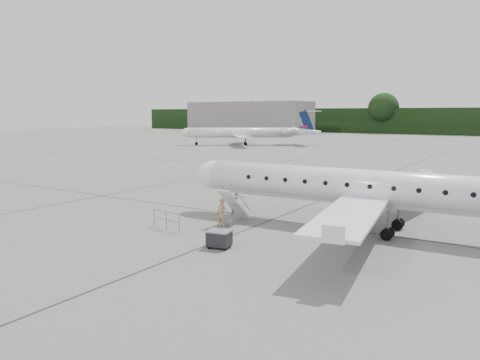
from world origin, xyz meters
The scene contains 8 objects.
ground centered at (0.00, 0.00, 0.00)m, with size 320.00×320.00×0.00m, color slate.
terminal_building centered at (-70.00, 110.00, 5.00)m, with size 40.00×14.00×10.00m, color slate.
main_regional_jet centered at (2.96, 5.00, 3.40)m, with size 26.51×19.09×6.80m, color silver, non-canonical shape.
airstair centered at (-4.70, 2.53, 1.07)m, with size 0.85×2.40×2.13m, color silver, non-canonical shape.
passenger centered at (-4.65, 1.18, 0.85)m, with size 0.62×0.41×1.70m, color #957751.
safety_railing centered at (-7.08, -0.76, 0.50)m, with size 2.20×0.08×1.00m, color gray, non-canonical shape.
baggage_cart centered at (-2.46, -2.15, 0.46)m, with size 1.07×0.86×0.93m, color black, non-canonical shape.
bg_regional_left centered at (-41.02, 59.74, 3.51)m, with size 26.74×19.25×7.01m, color silver, non-canonical shape.
Camera 1 is at (10.26, -20.03, 6.48)m, focal length 35.00 mm.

